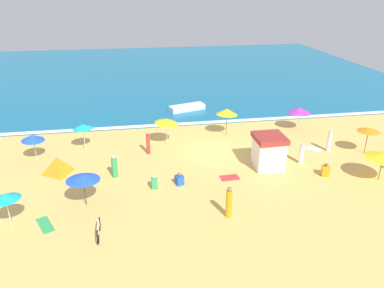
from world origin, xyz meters
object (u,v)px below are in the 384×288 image
object	(u,v)px
lifeguard_cabana	(269,151)
beach_umbrella_9	(166,121)
beach_umbrella_2	(300,110)
beach_umbrella_6	(5,197)
beachgoer_3	(154,182)
beachgoer_4	(325,171)
small_boat_0	(187,108)
beach_umbrella_4	(83,177)
beach_umbrella_7	(384,156)
beach_umbrella_5	(369,130)
beach_tent	(57,165)
beach_umbrella_0	(33,138)
parked_bicycle	(99,230)
beachgoer_2	(179,179)
beachgoer_7	(329,141)
beach_umbrella_8	(83,126)
beachgoer_0	(301,154)
beach_umbrella_3	(227,112)
beachgoer_6	(229,203)
beachgoer_5	(148,142)
beachgoer_1	(114,167)

from	to	relation	value
lifeguard_cabana	beach_umbrella_9	size ratio (longest dim) A/B	0.92
lifeguard_cabana	beach_umbrella_2	distance (m)	8.20
beach_umbrella_6	beachgoer_3	size ratio (longest dim) A/B	2.29
beachgoer_4	small_boat_0	xyz separation A→B (m)	(-7.06, 15.01, -0.02)
beach_umbrella_4	beach_umbrella_7	distance (m)	18.71
beach_umbrella_6	beach_umbrella_7	xyz separation A→B (m)	(22.43, 1.39, -0.13)
beach_umbrella_5	beach_tent	size ratio (longest dim) A/B	1.08
beach_umbrella_0	beach_umbrella_6	world-z (taller)	beach_umbrella_6
beach_umbrella_0	parked_bicycle	size ratio (longest dim) A/B	1.21
beachgoer_2	beach_umbrella_2	bearing A→B (deg)	34.11
beach_umbrella_9	beachgoer_2	distance (m)	6.75
beachgoer_7	beach_umbrella_8	bearing A→B (deg)	169.31
beachgoer_0	beach_umbrella_3	bearing A→B (deg)	122.92
beach_umbrella_4	beachgoer_6	distance (m)	8.34
beachgoer_3	beachgoer_2	bearing A→B (deg)	7.84
beach_umbrella_8	beachgoer_2	distance (m)	9.46
lifeguard_cabana	beachgoer_5	bearing A→B (deg)	156.52
beachgoer_0	beachgoer_7	distance (m)	3.43
beach_umbrella_8	beachgoer_5	distance (m)	5.20
beachgoer_6	beach_umbrella_8	bearing A→B (deg)	129.26
beach_umbrella_6	beachgoer_4	size ratio (longest dim) A/B	2.39
beach_umbrella_9	beachgoer_4	xyz separation A→B (m)	(9.92, -7.01, -1.59)
beach_umbrella_3	beachgoer_1	distance (m)	10.98
beach_umbrella_3	beach_umbrella_4	bearing A→B (deg)	-139.80
beach_tent	parked_bicycle	distance (m)	8.21
beach_umbrella_6	beach_umbrella_0	bearing A→B (deg)	93.14
beach_umbrella_0	beachgoer_7	xyz separation A→B (m)	(21.88, -2.17, -0.87)
beach_umbrella_7	beach_tent	world-z (taller)	beach_umbrella_7
beach_umbrella_3	beach_umbrella_8	distance (m)	11.61
beach_umbrella_0	lifeguard_cabana	bearing A→B (deg)	-13.37
beach_umbrella_3	beachgoer_0	world-z (taller)	beach_umbrella_3
beach_umbrella_0	small_boat_0	bearing A→B (deg)	36.04
beachgoer_6	beach_umbrella_5	bearing A→B (deg)	27.21
beach_umbrella_2	beach_umbrella_9	xyz separation A→B (m)	(-11.70, -1.30, 0.18)
small_boat_0	beach_umbrella_6	bearing A→B (deg)	-124.80
beachgoer_2	beachgoer_6	distance (m)	4.56
beach_umbrella_3	beach_tent	world-z (taller)	beach_umbrella_3
beachgoer_0	beachgoer_5	bearing A→B (deg)	162.05
beach_umbrella_4	beach_umbrella_6	size ratio (longest dim) A/B	1.20
beachgoer_7	beach_umbrella_4	bearing A→B (deg)	-165.35
beach_umbrella_6	parked_bicycle	bearing A→B (deg)	-18.58
beach_umbrella_2	beach_umbrella_3	size ratio (longest dim) A/B	1.04
lifeguard_cabana	beach_umbrella_6	bearing A→B (deg)	-164.39
beach_umbrella_7	beachgoer_2	xyz separation A→B (m)	(-13.02, 1.56, -1.37)
beachgoer_0	small_boat_0	distance (m)	14.41
beach_umbrella_3	beachgoer_0	bearing A→B (deg)	-57.08
beachgoer_1	small_boat_0	bearing A→B (deg)	61.81
beachgoer_2	beachgoer_4	bearing A→B (deg)	-2.65
beach_umbrella_4	beach_umbrella_9	world-z (taller)	beach_umbrella_9
beach_umbrella_4	beachgoer_0	bearing A→B (deg)	11.51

